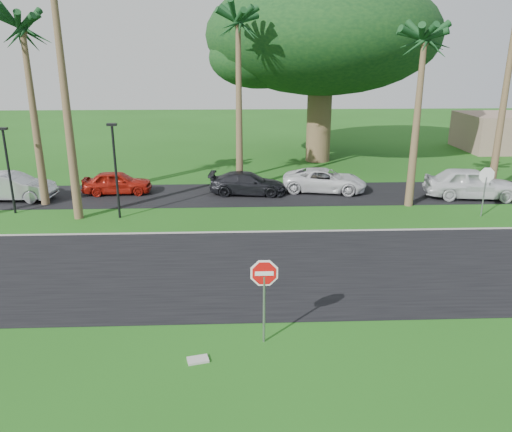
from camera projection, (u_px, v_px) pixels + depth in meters
The scene contains 18 objects.
ground at pixel (244, 293), 16.85m from camera, with size 120.00×120.00×0.00m, color #1C5014.
road at pixel (243, 269), 18.75m from camera, with size 120.00×8.00×0.02m, color black.
parking_strip at pixel (240, 195), 28.73m from camera, with size 120.00×5.00×0.02m, color black.
curb at pixel (242, 232), 22.59m from camera, with size 120.00×0.12×0.06m, color gray.
stop_sign_near at pixel (264, 284), 13.47m from camera, with size 1.05×0.07×2.62m.
stop_sign_far at pixel (486, 182), 24.38m from camera, with size 1.05×0.07×2.62m.
palm_left_mid at pixel (23, 33), 24.22m from camera, with size 5.00×5.00×10.00m.
palm_center at pixel (238, 26), 27.34m from camera, with size 5.00×5.00×10.50m.
palm_right_near at pixel (424, 44), 24.19m from camera, with size 5.00×5.00×9.50m.
canopy_tree at pixel (322, 36), 35.25m from camera, with size 16.50×16.50×13.12m.
streetlight_left at pixel (8, 165), 24.66m from camera, with size 0.45×0.25×4.34m.
streetlight_right at pixel (115, 165), 23.88m from camera, with size 0.45×0.25×4.64m.
car_silver at pixel (12, 187), 27.42m from camera, with size 1.60×4.59×1.51m, color #B5B6BC.
car_red at pixel (117, 183), 28.73m from camera, with size 1.56×3.89×1.32m, color #A0170D.
car_dark at pixel (247, 184), 28.64m from camera, with size 1.78×4.37×1.27m, color black.
car_minivan at pixel (325, 181), 29.18m from camera, with size 2.23×4.84×1.34m, color silver.
car_pickup at pixel (471, 183), 27.79m from camera, with size 2.01×5.01×1.71m, color silver.
utility_slab at pixel (198, 360), 13.12m from camera, with size 0.55×0.35×0.06m, color #A5A59D.
Camera 1 is at (-0.23, -15.23, 7.67)m, focal length 35.00 mm.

